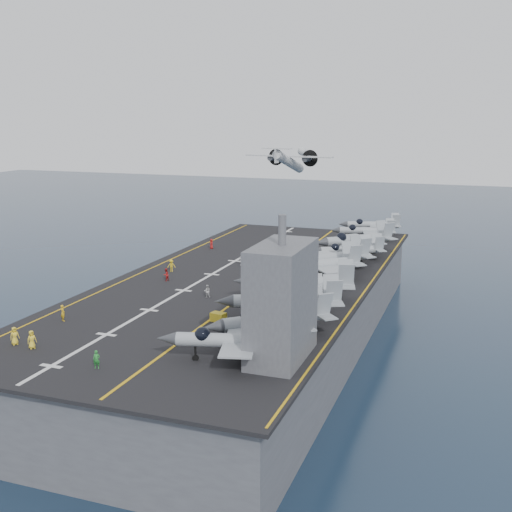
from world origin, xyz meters
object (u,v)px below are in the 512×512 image
(fighter_jet_0, at_px, (232,339))
(tow_cart_a, at_px, (218,317))
(island_superstructure, at_px, (282,288))
(transport_plane, at_px, (289,162))

(fighter_jet_0, height_order, tow_cart_a, fighter_jet_0)
(fighter_jet_0, bearing_deg, tow_cart_a, 119.39)
(fighter_jet_0, relative_size, tow_cart_a, 7.87)
(island_superstructure, height_order, transport_plane, transport_plane)
(fighter_jet_0, height_order, transport_plane, transport_plane)
(island_superstructure, xyz_separation_m, tow_cart_a, (-10.83, 8.86, -6.96))
(island_superstructure, relative_size, transport_plane, 0.65)
(island_superstructure, relative_size, fighter_jet_0, 0.95)
(island_superstructure, distance_m, transport_plane, 86.62)
(fighter_jet_0, distance_m, tow_cart_a, 13.33)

